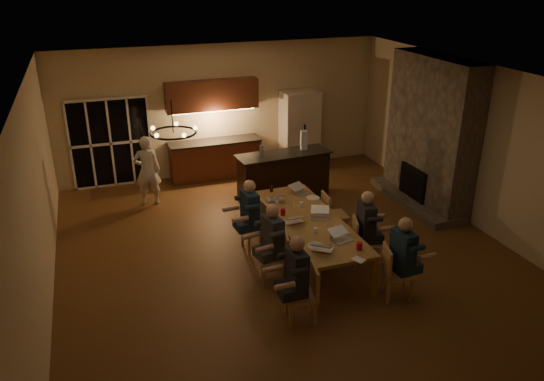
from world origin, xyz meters
The scene contains 44 objects.
floor centered at (0.00, 0.00, 0.00)m, with size 9.00×9.00×0.00m, color brown.
back_wall centered at (0.00, 4.52, 1.60)m, with size 8.00×0.04×3.20m, color beige.
left_wall centered at (-4.02, 0.00, 1.60)m, with size 0.04×9.00×3.20m, color beige.
right_wall centered at (4.02, 0.00, 1.60)m, with size 0.04×9.00×3.20m, color beige.
ceiling centered at (0.00, 0.00, 3.22)m, with size 8.00×9.00×0.04m, color white.
french_doors centered at (-2.70, 4.47, 1.05)m, with size 1.86×0.08×2.10m, color black.
fireplace centered at (3.70, 1.20, 1.60)m, with size 0.58×2.50×3.20m, color #6A6253.
kitchenette centered at (-0.30, 4.20, 1.20)m, with size 2.24×0.68×2.40m, color maroon, non-canonical shape.
refrigerator centered at (1.90, 4.15, 1.00)m, with size 0.90×0.68×2.00m, color beige.
dining_table centered at (0.32, -0.19, 0.38)m, with size 1.10×3.07×0.75m, color #A37641.
bar_island centered at (0.82, 2.40, 0.54)m, with size 2.09×0.68×1.08m, color black.
chair_left_near centered at (-0.50, -1.86, 0.45)m, with size 0.44×0.44×0.89m, color tan, non-canonical shape.
chair_left_mid centered at (-0.53, -0.77, 0.45)m, with size 0.44×0.44×0.89m, color tan, non-canonical shape.
chair_left_far centered at (-0.49, 0.41, 0.45)m, with size 0.44×0.44×0.89m, color tan, non-canonical shape.
chair_right_near centered at (1.16, -1.81, 0.45)m, with size 0.44×0.44×0.89m, color tan, non-canonical shape.
chair_right_mid centered at (1.16, -0.77, 0.45)m, with size 0.44×0.44×0.89m, color tan, non-canonical shape.
chair_right_far centered at (1.13, 0.41, 0.45)m, with size 0.44×0.44×0.89m, color tan, non-canonical shape.
person_left_near centered at (-0.56, -1.80, 0.69)m, with size 0.60×0.60×1.38m, color #262731, non-canonical shape.
person_right_near centered at (1.22, -1.79, 0.69)m, with size 0.60×0.60×1.38m, color #1B2D43, non-canonical shape.
person_left_mid centered at (-0.52, -0.67, 0.69)m, with size 0.60×0.60×1.38m, color #363C40, non-canonical shape.
person_right_mid centered at (1.16, -0.71, 0.69)m, with size 0.60×0.60×1.38m, color #262731, non-canonical shape.
person_left_far centered at (-0.57, 0.43, 0.69)m, with size 0.60×0.60×1.38m, color #1B2D43, non-canonical shape.
standing_person centered at (-2.06, 3.12, 0.78)m, with size 0.57×0.37×1.56m, color silver.
chandelier centered at (-2.02, -0.80, 2.75)m, with size 0.65×0.65×0.03m, color black.
laptop_a centered at (0.12, -1.24, 0.86)m, with size 0.32×0.28×0.23m, color silver, non-canonical shape.
laptop_b centered at (0.53, -1.08, 0.86)m, with size 0.32×0.28×0.23m, color silver, non-canonical shape.
laptop_c centered at (0.03, -0.17, 0.86)m, with size 0.32×0.28×0.23m, color silver, non-canonical shape.
laptop_d centered at (0.53, -0.20, 0.86)m, with size 0.32×0.28×0.23m, color silver, non-canonical shape.
laptop_e centered at (0.06, 0.83, 0.86)m, with size 0.32×0.28×0.23m, color silver, non-canonical shape.
laptop_f centered at (0.63, 0.92, 0.86)m, with size 0.32×0.28×0.23m, color silver, non-canonical shape.
mug_front centered at (0.23, -0.70, 0.80)m, with size 0.07×0.07×0.10m, color white.
mug_mid centered at (0.40, 0.33, 0.80)m, with size 0.08×0.08×0.10m, color white.
mug_back centered at (0.03, 0.66, 0.80)m, with size 0.08×0.08×0.10m, color white.
redcup_near centered at (0.65, -1.44, 0.81)m, with size 0.09×0.09×0.12m, color #AC0B1D.
redcup_mid centered at (-0.04, 0.14, 0.81)m, with size 0.09×0.09×0.12m, color #AC0B1D.
can_silver centered at (0.43, -0.91, 0.81)m, with size 0.06×0.06×0.12m, color #B2B2B7.
can_cola centered at (0.12, 1.20, 0.81)m, with size 0.06×0.06×0.12m, color #3F0F0C.
can_right centered at (0.77, 0.08, 0.81)m, with size 0.06×0.06×0.12m, color #B2B2B7.
plate_near centered at (0.61, -0.75, 0.76)m, with size 0.28×0.28×0.02m, color white.
plate_left centered at (0.05, -1.12, 0.76)m, with size 0.27×0.27×0.02m, color white.
plate_far centered at (0.76, 0.63, 0.76)m, with size 0.26×0.26×0.02m, color white.
notepad centered at (0.49, -1.72, 0.76)m, with size 0.14×0.20×0.01m, color white.
bar_bottle centered at (0.31, 2.39, 1.20)m, with size 0.08×0.08×0.24m, color #99999E.
bar_blender centered at (1.33, 2.51, 1.30)m, with size 0.14×0.14×0.43m, color silver.
Camera 1 is at (-3.06, -7.87, 4.88)m, focal length 35.00 mm.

